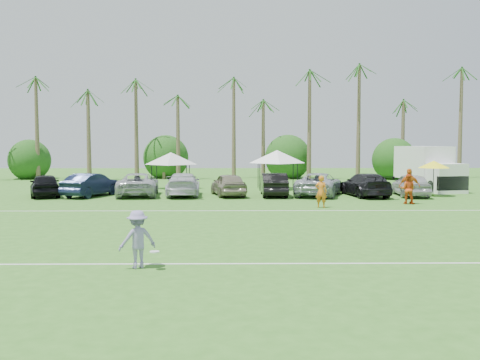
{
  "coord_description": "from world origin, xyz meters",
  "views": [
    {
      "loc": [
        0.66,
        -13.17,
        3.49
      ],
      "look_at": [
        1.0,
        13.77,
        1.6
      ],
      "focal_mm": 40.0,
      "sensor_mm": 36.0,
      "label": 1
    }
  ],
  "objects": [
    {
      "name": "ground",
      "position": [
        0.0,
        0.0,
        0.0
      ],
      "size": [
        120.0,
        120.0,
        0.0
      ],
      "primitive_type": "plane",
      "color": "#346D20",
      "rests_on": "ground"
    },
    {
      "name": "field_lines",
      "position": [
        0.0,
        8.0,
        0.01
      ],
      "size": [
        80.0,
        12.1,
        0.01
      ],
      "color": "white",
      "rests_on": "ground"
    },
    {
      "name": "palm_tree_1",
      "position": [
        -17.0,
        38.0,
        8.35
      ],
      "size": [
        2.4,
        2.4,
        9.9
      ],
      "color": "brown",
      "rests_on": "ground"
    },
    {
      "name": "palm_tree_2",
      "position": [
        -12.0,
        38.0,
        9.21
      ],
      "size": [
        2.4,
        2.4,
        10.9
      ],
      "color": "brown",
      "rests_on": "ground"
    },
    {
      "name": "palm_tree_3",
      "position": [
        -8.0,
        38.0,
        10.06
      ],
      "size": [
        2.4,
        2.4,
        11.9
      ],
      "color": "brown",
      "rests_on": "ground"
    },
    {
      "name": "palm_tree_4",
      "position": [
        -4.0,
        38.0,
        7.48
      ],
      "size": [
        2.4,
        2.4,
        8.9
      ],
      "color": "brown",
      "rests_on": "ground"
    },
    {
      "name": "palm_tree_5",
      "position": [
        0.0,
        38.0,
        8.35
      ],
      "size": [
        2.4,
        2.4,
        9.9
      ],
      "color": "brown",
      "rests_on": "ground"
    },
    {
      "name": "palm_tree_6",
      "position": [
        4.0,
        38.0,
        9.21
      ],
      "size": [
        2.4,
        2.4,
        10.9
      ],
      "color": "brown",
      "rests_on": "ground"
    },
    {
      "name": "palm_tree_7",
      "position": [
        8.0,
        38.0,
        10.06
      ],
      "size": [
        2.4,
        2.4,
        11.9
      ],
      "color": "brown",
      "rests_on": "ground"
    },
    {
      "name": "palm_tree_8",
      "position": [
        13.0,
        38.0,
        7.48
      ],
      "size": [
        2.4,
        2.4,
        8.9
      ],
      "color": "brown",
      "rests_on": "ground"
    },
    {
      "name": "palm_tree_9",
      "position": [
        18.0,
        38.0,
        8.35
      ],
      "size": [
        2.4,
        2.4,
        9.9
      ],
      "color": "brown",
      "rests_on": "ground"
    },
    {
      "name": "palm_tree_10",
      "position": [
        23.0,
        38.0,
        9.21
      ],
      "size": [
        2.4,
        2.4,
        10.9
      ],
      "color": "brown",
      "rests_on": "ground"
    },
    {
      "name": "bush_tree_0",
      "position": [
        -19.0,
        39.0,
        1.8
      ],
      "size": [
        4.0,
        4.0,
        4.0
      ],
      "color": "brown",
      "rests_on": "ground"
    },
    {
      "name": "bush_tree_1",
      "position": [
        -6.0,
        39.0,
        1.8
      ],
      "size": [
        4.0,
        4.0,
        4.0
      ],
      "color": "brown",
      "rests_on": "ground"
    },
    {
      "name": "bush_tree_2",
      "position": [
        6.0,
        39.0,
        1.8
      ],
      "size": [
        4.0,
        4.0,
        4.0
      ],
      "color": "brown",
      "rests_on": "ground"
    },
    {
      "name": "bush_tree_3",
      "position": [
        16.0,
        39.0,
        1.8
      ],
      "size": [
        4.0,
        4.0,
        4.0
      ],
      "color": "brown",
      "rests_on": "ground"
    },
    {
      "name": "sideline_player_a",
      "position": [
        5.37,
        15.3,
        0.86
      ],
      "size": [
        0.73,
        0.6,
        1.73
      ],
      "primitive_type": "imported",
      "rotation": [
        0.0,
        0.0,
        2.81
      ],
      "color": "orange",
      "rests_on": "ground"
    },
    {
      "name": "sideline_player_b",
      "position": [
        10.58,
        16.94,
        0.86
      ],
      "size": [
        1.02,
        0.92,
        1.72
      ],
      "primitive_type": "imported",
      "rotation": [
        0.0,
        0.0,
        2.76
      ],
      "color": "#D34917",
      "rests_on": "ground"
    },
    {
      "name": "sideline_player_c",
      "position": [
        10.68,
        16.97,
        1.01
      ],
      "size": [
        1.22,
        0.6,
        2.02
      ],
      "primitive_type": "imported",
      "rotation": [
        0.0,
        0.0,
        3.05
      ],
      "color": "#D56217",
      "rests_on": "ground"
    },
    {
      "name": "box_truck",
      "position": [
        15.03,
        25.85,
        1.72
      ],
      "size": [
        3.45,
        6.56,
        3.21
      ],
      "rotation": [
        0.0,
        0.0,
        0.19
      ],
      "color": "white",
      "rests_on": "ground"
    },
    {
      "name": "canopy_tent_left",
      "position": [
        -4.05,
        27.22,
        2.75
      ],
      "size": [
        3.97,
        3.97,
        3.21
      ],
      "color": "black",
      "rests_on": "ground"
    },
    {
      "name": "canopy_tent_right",
      "position": [
        3.95,
        26.87,
        2.93
      ],
      "size": [
        4.22,
        4.22,
        3.42
      ],
      "color": "black",
      "rests_on": "ground"
    },
    {
      "name": "market_umbrella",
      "position": [
        13.7,
        21.37,
        2.08
      ],
      "size": [
        2.08,
        2.08,
        2.32
      ],
      "color": "black",
      "rests_on": "ground"
    },
    {
      "name": "frisbee_player",
      "position": [
        -2.01,
        1.54,
        0.81
      ],
      "size": [
        1.24,
        1.01,
        1.62
      ],
      "rotation": [
        0.0,
        0.0,
        3.61
      ],
      "color": "#8A7EB3",
      "rests_on": "ground"
    },
    {
      "name": "parked_car_0",
      "position": [
        -11.54,
        21.41,
        0.75
      ],
      "size": [
        3.25,
        4.76,
        1.51
      ],
      "primitive_type": "imported",
      "rotation": [
        0.0,
        0.0,
        3.51
      ],
      "color": "black",
      "rests_on": "ground"
    },
    {
      "name": "parked_car_1",
      "position": [
        -8.57,
        21.5,
        0.75
      ],
      "size": [
        3.06,
        4.84,
        1.51
      ],
      "primitive_type": "imported",
      "rotation": [
        0.0,
        0.0,
        2.79
      ],
      "color": "#121B34",
      "rests_on": "ground"
    },
    {
      "name": "parked_car_2",
      "position": [
        -5.6,
        21.85,
        0.75
      ],
      "size": [
        3.05,
        5.65,
        1.51
      ],
      "primitive_type": "imported",
      "rotation": [
        0.0,
        0.0,
        3.25
      ],
      "color": "#A7AAAE",
      "rests_on": "ground"
    },
    {
      "name": "parked_car_3",
      "position": [
        -2.63,
        21.76,
        0.75
      ],
      "size": [
        2.38,
        5.29,
        1.51
      ],
      "primitive_type": "imported",
      "rotation": [
        0.0,
        0.0,
        3.19
      ],
      "color": "silver",
      "rests_on": "ground"
    },
    {
      "name": "parked_car_4",
      "position": [
        0.34,
        21.69,
        0.75
      ],
      "size": [
        2.67,
        4.69,
        1.51
      ],
      "primitive_type": "imported",
      "rotation": [
        0.0,
        0.0,
        3.35
      ],
      "color": "gray",
      "rests_on": "ground"
    },
    {
      "name": "parked_car_5",
      "position": [
        3.3,
        21.67,
        0.75
      ],
      "size": [
        1.61,
        4.58,
        1.51
      ],
      "primitive_type": "imported",
      "rotation": [
        0.0,
        0.0,
        3.14
      ],
      "color": "black",
      "rests_on": "ground"
    },
    {
      "name": "parked_car_6",
      "position": [
        6.27,
        21.75,
        0.75
      ],
      "size": [
        4.04,
        5.92,
        1.51
      ],
      "primitive_type": "imported",
      "rotation": [
        0.0,
        0.0,
        2.83
      ],
      "color": "#9EA5AC",
      "rests_on": "ground"
    },
    {
      "name": "parked_car_7",
      "position": [
        9.24,
        21.37,
        0.75
      ],
      "size": [
        2.7,
        5.4,
        1.51
      ],
      "primitive_type": "imported",
      "rotation": [
        0.0,
        0.0,
        3.26
      ],
      "color": "black",
      "rests_on": "ground"
    },
    {
      "name": "parked_car_8",
      "position": [
        12.21,
        21.33,
        0.75
      ],
      "size": [
        2.08,
        4.53,
        1.51
      ],
      "primitive_type": "imported",
      "rotation": [
        0.0,
        0.0,
        3.07
      ],
      "color": "#B4B4B8",
      "rests_on": "ground"
    }
  ]
}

